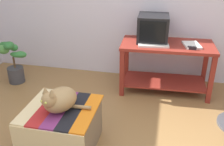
# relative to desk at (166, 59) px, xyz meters

# --- Properties ---
(desk) EXTENTS (1.26, 0.66, 0.70)m
(desk) POSITION_rel_desk_xyz_m (0.00, 0.00, 0.00)
(desk) COLOR maroon
(desk) RESTS_ON ground_plane
(tv_monitor) EXTENTS (0.43, 0.45, 0.36)m
(tv_monitor) POSITION_rel_desk_xyz_m (-0.21, 0.07, 0.40)
(tv_monitor) COLOR black
(tv_monitor) RESTS_ON desk
(keyboard) EXTENTS (0.41, 0.19, 0.02)m
(keyboard) POSITION_rel_desk_xyz_m (-0.18, -0.14, 0.24)
(keyboard) COLOR beige
(keyboard) RESTS_ON desk
(book) EXTENTS (0.26, 0.31, 0.03)m
(book) POSITION_rel_desk_xyz_m (0.31, -0.03, 0.24)
(book) COLOR white
(book) RESTS_ON desk
(ottoman_with_blanket) EXTENTS (0.69, 0.68, 0.45)m
(ottoman_with_blanket) POSITION_rel_desk_xyz_m (-0.96, -1.45, -0.25)
(ottoman_with_blanket) COLOR #7A664C
(ottoman_with_blanket) RESTS_ON ground_plane
(cat) EXTENTS (0.47, 0.43, 0.29)m
(cat) POSITION_rel_desk_xyz_m (-0.95, -1.48, 0.10)
(cat) COLOR #9E7A4C
(cat) RESTS_ON ottoman_with_blanket
(potted_plant) EXTENTS (0.39, 0.37, 0.68)m
(potted_plant) POSITION_rel_desk_xyz_m (-2.22, -0.24, -0.15)
(potted_plant) COLOR #3D3D42
(potted_plant) RESTS_ON ground_plane
(stapler) EXTENTS (0.11, 0.05, 0.04)m
(stapler) POSITION_rel_desk_xyz_m (0.31, -0.17, 0.25)
(stapler) COLOR black
(stapler) RESTS_ON desk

